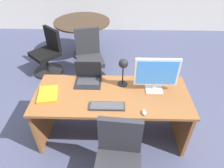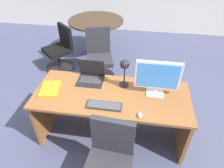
# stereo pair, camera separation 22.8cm
# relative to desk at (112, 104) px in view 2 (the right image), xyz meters

# --- Properties ---
(ground) EXTENTS (12.00, 12.00, 0.00)m
(ground) POSITION_rel_desk_xyz_m (0.00, 1.45, -0.53)
(ground) COLOR #474C6B
(desk) EXTENTS (1.82, 0.75, 0.74)m
(desk) POSITION_rel_desk_xyz_m (0.00, 0.00, 0.00)
(desk) COLOR brown
(desk) RESTS_ON ground
(monitor) EXTENTS (0.50, 0.16, 0.43)m
(monitor) POSITION_rel_desk_xyz_m (0.50, 0.04, 0.46)
(monitor) COLOR silver
(monitor) RESTS_ON desk
(laptop) EXTENTS (0.33, 0.27, 0.26)m
(laptop) POSITION_rel_desk_xyz_m (-0.30, 0.21, 0.30)
(laptop) COLOR black
(laptop) RESTS_ON desk
(keyboard) EXTENTS (0.39, 0.13, 0.02)m
(keyboard) POSITION_rel_desk_xyz_m (-0.05, -0.27, 0.23)
(keyboard) COLOR #2D2D33
(keyboard) RESTS_ON desk
(mouse) EXTENTS (0.04, 0.08, 0.03)m
(mouse) POSITION_rel_desk_xyz_m (0.35, -0.36, 0.23)
(mouse) COLOR silver
(mouse) RESTS_ON desk
(desk_lamp) EXTENTS (0.12, 0.14, 0.38)m
(desk_lamp) POSITION_rel_desk_xyz_m (0.13, 0.11, 0.49)
(desk_lamp) COLOR black
(desk_lamp) RESTS_ON desk
(book) EXTENTS (0.26, 0.32, 0.03)m
(book) POSITION_rel_desk_xyz_m (-0.74, -0.09, 0.23)
(book) COLOR orange
(book) RESTS_ON desk
(office_chair) EXTENTS (0.56, 0.56, 0.88)m
(office_chair) POSITION_rel_desk_xyz_m (0.08, -0.73, -0.18)
(office_chair) COLOR black
(office_chair) RESTS_ON ground
(meeting_table) EXTENTS (1.15, 1.15, 0.79)m
(meeting_table) POSITION_rel_desk_xyz_m (-0.68, 2.17, 0.07)
(meeting_table) COLOR black
(meeting_table) RESTS_ON ground
(meeting_chair_near) EXTENTS (0.65, 0.66, 0.86)m
(meeting_chair_near) POSITION_rel_desk_xyz_m (-1.27, 1.51, -0.18)
(meeting_chair_near) COLOR black
(meeting_chair_near) RESTS_ON ground
(meeting_chair_far) EXTENTS (0.56, 0.58, 0.93)m
(meeting_chair_far) POSITION_rel_desk_xyz_m (-0.45, 1.32, -0.16)
(meeting_chair_far) COLOR black
(meeting_chair_far) RESTS_ON ground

